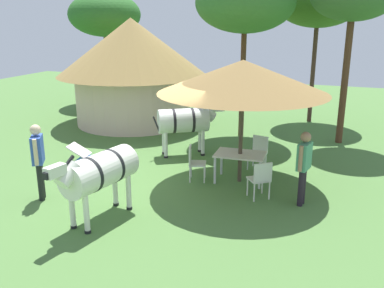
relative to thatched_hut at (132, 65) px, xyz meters
The scene contains 15 objects.
ground_plane 6.95m from the thatched_hut, 55.29° to the right, with size 36.00×36.00×0.00m, color #4B7538.
thatched_hut is the anchor object (origin of this frame).
shade_umbrella 7.22m from the thatched_hut, 40.73° to the right, with size 4.12×4.12×3.05m.
patio_dining_table 7.39m from the thatched_hut, 40.73° to the right, with size 1.28×0.88×0.74m.
patio_chair_west_end 8.52m from the thatched_hut, 42.29° to the right, with size 0.61×0.60×0.90m.
patio_chair_east_end 6.95m from the thatched_hut, 32.08° to the right, with size 0.52×0.50×0.90m.
patio_chair_near_hut 6.88m from the thatched_hut, 49.10° to the right, with size 0.53×0.54×0.90m.
guest_beside_umbrella 9.12m from the thatched_hut, 38.27° to the right, with size 0.30×0.59×1.68m.
standing_watcher 7.59m from the thatched_hut, 78.55° to the right, with size 0.44×0.55×1.76m.
striped_lounge_chair 5.54m from the thatched_hut, 77.63° to the right, with size 0.90×0.67×0.61m.
zebra_nearest_camera 4.77m from the thatched_hut, 42.99° to the right, with size 1.91×1.42×1.58m.
zebra_by_umbrella 8.53m from the thatched_hut, 66.96° to the right, with size 1.01×2.30×1.57m.
acacia_tree_right_background 7.37m from the thatched_hut, 21.88° to the left, with size 3.18×3.18×5.53m.
acacia_tree_behind_hut 5.02m from the thatched_hut, 133.02° to the left, with size 3.37×3.37×5.14m.
acacia_tree_far_lawn 4.97m from the thatched_hut, ahead, with size 3.25×3.25×5.44m.
Camera 1 is at (4.08, -9.16, 4.01)m, focal length 39.62 mm.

